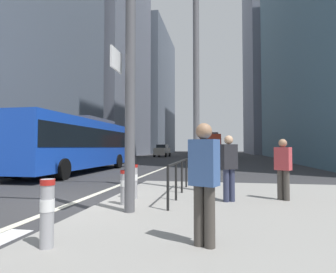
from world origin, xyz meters
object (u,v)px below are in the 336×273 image
Objects in this scene: bollard_right at (124,185)px; pedestrian_walking at (283,166)px; car_oncoming_mid at (162,151)px; city_bus_red_receding at (212,145)px; pedestrian_waiting at (229,165)px; traffic_signal_gantry at (54,35)px; street_lamp_post at (196,32)px; city_bus_blue_oncoming at (78,142)px; pedestrian_far at (204,177)px; bollard_left at (47,210)px; bollard_back at (134,180)px; car_receding_near at (215,150)px.

pedestrian_walking reaches higher than bollard_right.
city_bus_red_receding is at bearing -29.46° from car_oncoming_mid.
bollard_right is 0.49× the size of pedestrian_waiting.
traffic_signal_gantry is 0.75× the size of street_lamp_post.
pedestrian_far is at bearing -54.87° from city_bus_blue_oncoming.
street_lamp_post reaches higher than bollard_left.
traffic_signal_gantry reaches higher than pedestrian_walking.
city_bus_red_receding reaches higher than bollard_left.
traffic_signal_gantry is at bearing -82.30° from car_oncoming_mid.
street_lamp_post is (0.11, -29.50, 3.45)m from city_bus_red_receding.
car_oncoming_mid is at bearing 106.35° from pedestrian_walking.
city_bus_red_receding is 6.37× the size of pedestrian_far.
pedestrian_waiting is at bearing 0.87° from bollard_back.
street_lamp_post is 4.65m from pedestrian_waiting.
traffic_signal_gantry is at bearing -94.99° from city_bus_red_receding.
bollard_back is at bearing -91.81° from car_receding_near.
bollard_left is (1.35, -2.18, -3.41)m from traffic_signal_gantry.
traffic_signal_gantry reaches higher than pedestrian_waiting.
street_lamp_post is (2.97, 3.25, 1.20)m from traffic_signal_gantry.
car_receding_near is 2.90× the size of pedestrian_walking.
bollard_right is at bearing -56.12° from city_bus_blue_oncoming.
traffic_signal_gantry is at bearing -134.54° from bollard_back.
car_receding_near is at bearing 91.05° from pedestrian_waiting.
car_oncoming_mid reaches higher than bollard_left.
city_bus_red_receding is 32.11m from bollard_right.
car_receding_near is 5.05× the size of bollard_back.
city_bus_blue_oncoming is 1.05× the size of city_bus_red_receding.
city_bus_red_receding reaches higher than car_oncoming_mid.
bollard_back is (6.07, -8.27, -1.18)m from city_bus_blue_oncoming.
car_receding_near is at bearing 88.19° from bollard_back.
city_bus_blue_oncoming is at bearing 141.94° from pedestrian_walking.
car_receding_near is 49.41m from pedestrian_waiting.
car_oncoming_mid is 0.90× the size of car_receding_near.
car_receding_near is at bearing 89.51° from city_bus_red_receding.
bollard_left is 1.14× the size of bollard_right.
city_bus_red_receding is at bearing 87.42° from bollard_back.
city_bus_red_receding is 13.30× the size of bollard_right.
traffic_signal_gantry is 7.36× the size of bollard_right.
traffic_signal_gantry is 3.83m from bollard_right.
city_bus_blue_oncoming is 12.52× the size of bollard_back.
city_bus_blue_oncoming is 1.89× the size of traffic_signal_gantry.
city_bus_blue_oncoming is 2.75× the size of car_oncoming_mid.
city_bus_blue_oncoming is 12.64m from pedestrian_walking.
car_oncoming_mid is at bearing 103.26° from street_lamp_post.
city_bus_red_receding is at bearing 71.98° from city_bus_blue_oncoming.
pedestrian_far is (3.46, -1.75, -2.98)m from traffic_signal_gantry.
car_oncoming_mid is at bearing 104.07° from pedestrian_waiting.
car_oncoming_mid is at bearing 102.29° from pedestrian_far.
pedestrian_walking is at bearing -38.06° from city_bus_blue_oncoming.
pedestrian_walking is at bearing 20.29° from traffic_signal_gantry.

